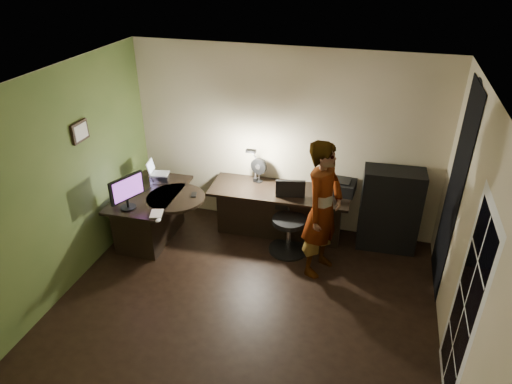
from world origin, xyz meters
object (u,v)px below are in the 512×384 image
(desk_right, at_px, (279,212))
(office_chair, at_px, (289,220))
(desk_left, at_px, (152,216))
(monitor, at_px, (127,197))
(person, at_px, (323,210))
(cabinet, at_px, (390,210))

(desk_right, relative_size, office_chair, 2.00)
(desk_left, relative_size, office_chair, 1.32)
(monitor, bearing_deg, desk_right, 53.18)
(office_chair, relative_size, person, 0.54)
(person, bearing_deg, cabinet, -26.66)
(desk_left, bearing_deg, office_chair, 5.36)
(desk_left, xyz_separation_m, person, (2.46, -0.06, 0.54))
(cabinet, height_order, monitor, cabinet)
(desk_right, bearing_deg, person, -45.25)
(desk_right, distance_m, cabinet, 1.57)
(desk_left, bearing_deg, desk_right, 17.67)
(desk_left, xyz_separation_m, monitor, (-0.07, -0.46, 0.56))
(desk_right, bearing_deg, cabinet, 2.44)
(desk_left, height_order, cabinet, cabinet)
(desk_left, distance_m, office_chair, 2.00)
(desk_left, height_order, person, person)
(desk_right, distance_m, monitor, 2.18)
(desk_right, height_order, office_chair, office_chair)
(desk_left, relative_size, monitor, 2.57)
(office_chair, bearing_deg, person, -44.08)
(desk_right, height_order, person, person)
(monitor, distance_m, office_chair, 2.21)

